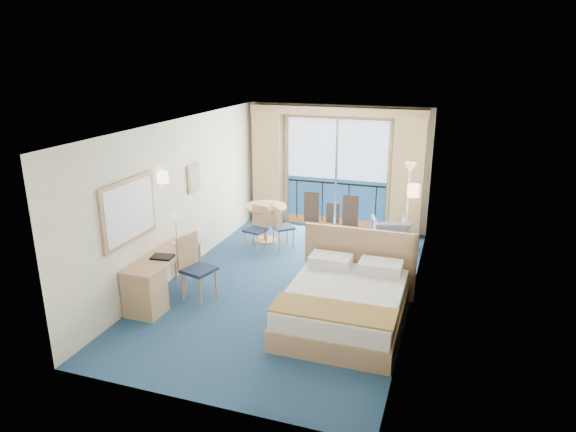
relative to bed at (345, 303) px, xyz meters
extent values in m
plane|color=navy|center=(-1.16, 0.96, -0.32)|extent=(6.50, 6.50, 0.00)
cube|color=beige|center=(-1.16, 4.22, 1.03)|extent=(4.00, 0.02, 2.70)
cube|color=beige|center=(-1.16, -2.30, 1.03)|extent=(4.00, 0.02, 2.70)
cube|color=beige|center=(-3.17, 0.96, 1.03)|extent=(0.02, 6.50, 2.70)
cube|color=beige|center=(0.85, 0.96, 1.03)|extent=(0.02, 6.50, 2.70)
cube|color=white|center=(-1.16, 0.96, 2.39)|extent=(4.00, 6.50, 0.02)
cube|color=navy|center=(-1.16, 4.18, 0.24)|extent=(2.20, 0.02, 1.08)
cube|color=#B3C8EC|center=(-1.16, 4.18, 1.44)|extent=(2.20, 0.02, 1.32)
cube|color=#96552E|center=(-1.16, 4.18, -0.22)|extent=(2.20, 0.02, 0.20)
cube|color=black|center=(-1.16, 4.18, 0.68)|extent=(2.20, 0.02, 0.04)
cube|color=tan|center=(-1.16, 4.17, 2.14)|extent=(2.36, 0.03, 0.12)
cube|color=tan|center=(-2.31, 4.17, 0.88)|extent=(0.06, 0.03, 2.40)
cube|color=tan|center=(-0.01, 4.17, 0.88)|extent=(0.06, 0.03, 2.40)
cube|color=silver|center=(-1.16, 4.17, 0.88)|extent=(0.05, 0.02, 2.40)
cube|color=#362318|center=(-0.81, 4.17, 0.08)|extent=(0.35, 0.02, 0.70)
cube|color=#362318|center=(-1.71, 4.17, 0.08)|extent=(0.35, 0.02, 0.70)
cube|color=#362318|center=(-1.21, 4.17, -0.02)|extent=(0.30, 0.02, 0.45)
cube|color=black|center=(-2.06, 4.18, 0.23)|extent=(0.02, 0.01, 0.90)
cube|color=black|center=(-1.46, 4.18, 0.23)|extent=(0.03, 0.01, 0.90)
cube|color=black|center=(-0.86, 4.18, 0.23)|extent=(0.03, 0.01, 0.90)
cube|color=black|center=(-0.26, 4.18, 0.23)|extent=(0.02, 0.01, 0.90)
cube|color=tan|center=(-2.71, 4.03, 0.96)|extent=(0.65, 0.22, 2.55)
cube|color=tan|center=(0.39, 4.03, 0.96)|extent=(0.65, 0.22, 2.55)
cube|color=tan|center=(-1.16, 4.06, 2.26)|extent=(3.80, 0.25, 0.18)
cube|color=tan|center=(-3.14, -0.54, 1.23)|extent=(0.04, 1.25, 0.95)
cube|color=silver|center=(-3.11, -0.54, 1.23)|extent=(0.01, 1.12, 0.82)
cube|color=tan|center=(-3.14, 1.41, 1.28)|extent=(0.03, 0.42, 0.52)
cube|color=gray|center=(-3.12, 1.41, 1.28)|extent=(0.01, 0.34, 0.44)
cylinder|color=beige|center=(-3.10, 0.36, 1.53)|extent=(0.18, 0.18, 0.18)
cylinder|color=beige|center=(0.78, 0.81, 1.53)|extent=(0.18, 0.18, 0.18)
cube|color=tan|center=(0.00, -0.09, -0.16)|extent=(1.64, 2.05, 0.31)
cube|color=white|center=(0.00, -0.09, 0.12)|extent=(1.58, 1.99, 0.26)
cube|color=tan|center=(0.00, -0.75, 0.26)|extent=(1.62, 0.56, 0.03)
cube|color=white|center=(-0.39, 0.65, 0.34)|extent=(0.63, 0.41, 0.18)
cube|color=white|center=(0.39, 0.65, 0.34)|extent=(0.63, 0.41, 0.18)
cube|color=tan|center=(0.00, 0.99, 0.25)|extent=(1.79, 0.06, 1.13)
cube|color=tan|center=(0.59, 1.30, -0.02)|extent=(0.45, 0.43, 0.59)
cube|color=silver|center=(0.61, 1.31, 0.32)|extent=(0.23, 0.21, 0.08)
imported|color=#41474F|center=(0.19, 3.22, 0.00)|extent=(0.85, 0.86, 0.63)
cylinder|color=silver|center=(0.50, 3.18, -0.30)|extent=(0.25, 0.25, 0.03)
cylinder|color=silver|center=(0.50, 3.18, 0.52)|extent=(0.03, 0.03, 1.67)
cone|color=beige|center=(0.50, 3.18, 1.36)|extent=(0.22, 0.22, 0.20)
cube|color=tan|center=(-2.88, -0.15, 0.40)|extent=(0.54, 1.56, 0.04)
cube|color=tan|center=(-2.88, -0.69, 0.03)|extent=(0.51, 0.47, 0.69)
cylinder|color=tan|center=(-3.12, 0.04, 0.03)|extent=(0.05, 0.05, 0.69)
cylinder|color=tan|center=(-2.64, 0.04, 0.03)|extent=(0.05, 0.05, 0.69)
cylinder|color=tan|center=(-3.12, 0.58, 0.03)|extent=(0.05, 0.05, 0.69)
cylinder|color=tan|center=(-2.64, 0.58, 0.03)|extent=(0.05, 0.05, 0.69)
cube|color=#1E2B47|center=(-2.35, 0.00, 0.19)|extent=(0.55, 0.55, 0.05)
cube|color=tan|center=(-2.56, 0.05, 0.47)|extent=(0.15, 0.45, 0.53)
cylinder|color=tan|center=(-2.22, -0.22, -0.07)|extent=(0.04, 0.04, 0.48)
cylinder|color=tan|center=(-2.13, 0.13, -0.07)|extent=(0.04, 0.04, 0.48)
cylinder|color=tan|center=(-2.57, -0.13, -0.07)|extent=(0.04, 0.04, 0.48)
cylinder|color=tan|center=(-2.48, 0.22, -0.07)|extent=(0.04, 0.04, 0.48)
cube|color=black|center=(-2.84, -0.23, 0.43)|extent=(0.36, 0.29, 0.03)
cylinder|color=silver|center=(-2.89, 0.30, 0.45)|extent=(0.13, 0.13, 0.02)
cylinder|color=silver|center=(-2.89, 0.30, 0.66)|extent=(0.02, 0.02, 0.44)
cone|color=beige|center=(-2.89, 0.30, 0.88)|extent=(0.12, 0.12, 0.11)
cylinder|color=tan|center=(-2.30, 2.80, 0.43)|extent=(0.85, 0.85, 0.04)
cylinder|color=tan|center=(-2.30, 2.80, 0.06)|extent=(0.09, 0.09, 0.75)
cylinder|color=tan|center=(-2.30, 2.80, -0.30)|extent=(0.47, 0.47, 0.03)
cube|color=#1E2B47|center=(-1.84, 2.58, 0.11)|extent=(0.53, 0.53, 0.04)
cube|color=tan|center=(-1.97, 2.46, 0.34)|extent=(0.28, 0.30, 0.45)
cylinder|color=tan|center=(-1.62, 2.57, -0.11)|extent=(0.03, 0.03, 0.40)
cylinder|color=tan|center=(-1.83, 2.80, -0.11)|extent=(0.03, 0.03, 0.40)
cylinder|color=tan|center=(-1.85, 2.37, -0.11)|extent=(0.03, 0.03, 0.40)
cylinder|color=tan|center=(-2.05, 2.59, -0.11)|extent=(0.03, 0.03, 0.40)
cube|color=#1E2B47|center=(-2.30, 2.24, 0.11)|extent=(0.45, 0.45, 0.04)
cube|color=tan|center=(-2.26, 2.42, 0.34)|extent=(0.38, 0.12, 0.45)
cylinder|color=tan|center=(-2.48, 2.13, -0.11)|extent=(0.03, 0.03, 0.40)
cylinder|color=tan|center=(-2.19, 2.06, -0.11)|extent=(0.03, 0.03, 0.40)
cylinder|color=tan|center=(-2.41, 2.43, -0.11)|extent=(0.03, 0.03, 0.40)
cylinder|color=tan|center=(-2.12, 2.36, -0.11)|extent=(0.03, 0.03, 0.40)
camera|label=1|loc=(1.34, -6.56, 3.45)|focal=32.00mm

